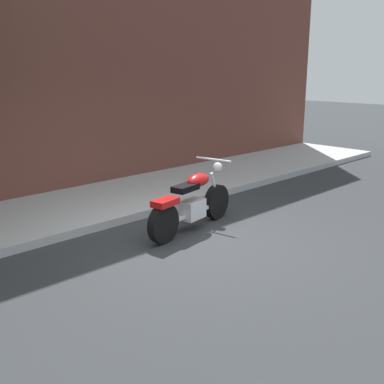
{
  "coord_description": "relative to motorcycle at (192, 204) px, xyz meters",
  "views": [
    {
      "loc": [
        -4.8,
        -4.89,
        2.62
      ],
      "look_at": [
        0.35,
        0.41,
        0.65
      ],
      "focal_mm": 43.58,
      "sensor_mm": 36.0,
      "label": 1
    }
  ],
  "objects": [
    {
      "name": "motorcycle",
      "position": [
        0.0,
        0.0,
        0.0
      ],
      "size": [
        2.11,
        0.73,
        1.12
      ],
      "color": "black",
      "rests_on": "ground"
    },
    {
      "name": "sidewalk",
      "position": [
        -0.35,
        2.24,
        -0.38
      ],
      "size": [
        18.11,
        2.45,
        0.14
      ],
      "primitive_type": "cube",
      "color": "#B1B1B1",
      "rests_on": "ground"
    },
    {
      "name": "building_facade",
      "position": [
        -0.35,
        3.71,
        3.4
      ],
      "size": [
        18.11,
        0.5,
        7.69
      ],
      "primitive_type": "cube",
      "color": "brown",
      "rests_on": "ground"
    },
    {
      "name": "ground_plane",
      "position": [
        -0.35,
        -0.41,
        -0.45
      ],
      "size": [
        60.0,
        60.0,
        0.0
      ],
      "primitive_type": "plane",
      "color": "#303335"
    }
  ]
}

